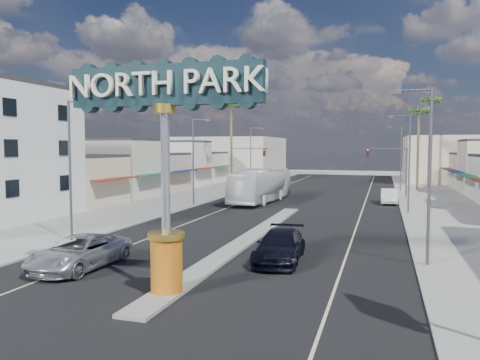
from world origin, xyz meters
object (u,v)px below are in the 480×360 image
Objects in this scene: streetlight_l_near at (72,163)px; streetlight_l_far at (252,154)px; car_parked_right at (389,196)px; city_bus at (261,185)px; gateway_sign at (165,150)px; streetlight_r_mid at (407,158)px; suv_right at (280,246)px; traffic_signal_right at (391,162)px; palm_left_far at (231,110)px; streetlight_r_near at (426,167)px; suv_left at (80,252)px; streetlight_l_mid at (195,157)px; streetlight_r_far at (400,155)px; palm_right_far at (430,106)px; traffic_signal_left at (245,161)px; palm_right_mid at (419,115)px; car_parked_left at (246,196)px.

streetlight_l_far is (0.00, 42.00, 0.00)m from streetlight_l_near.
car_parked_right is 0.37× the size of city_bus.
streetlight_l_near is (-10.43, 8.02, -0.86)m from gateway_sign.
suv_right is (-7.22, -21.04, -4.25)m from streetlight_r_mid.
palm_left_far is at bearing 164.85° from traffic_signal_right.
streetlight_r_near is 29.25m from city_bus.
suv_left is at bearing -122.92° from streetlight_r_mid.
suv_left is at bearing -88.77° from city_bus.
streetlight_r_near is 0.68× the size of city_bus.
streetlight_l_near is 14.33m from suv_right.
suv_left is (-6.03, 2.59, -5.10)m from gateway_sign.
streetlight_l_mid and streetlight_r_far have the same top height.
palm_right_far is (25.43, 52.00, 7.32)m from streetlight_l_near.
car_parked_right is at bearing -19.72° from traffic_signal_left.
streetlight_r_near reaches higher than suv_left.
gateway_sign is 1.02× the size of streetlight_r_near.
city_bus is at bearing 103.40° from suv_right.
streetlight_r_near is at bearing -87.90° from traffic_signal_right.
suv_right is (-7.22, -1.04, -4.25)m from streetlight_r_near.
traffic_signal_left is 0.45× the size of city_bus.
streetlight_l_mid is at bearing 110.42° from gateway_sign.
suv_right is (3.21, 6.98, -5.11)m from gateway_sign.
gateway_sign reaches higher than suv_right.
palm_right_mid is (23.43, 26.00, 5.54)m from streetlight_l_mid.
traffic_signal_right is 14.10m from palm_right_mid.
streetlight_l_near is 2.07× the size of car_parked_left.
suv_left is 30.40m from city_bus.
gateway_sign reaches higher than streetlight_r_near.
palm_right_far is 55.56m from suv_right.
gateway_sign is 1.02× the size of streetlight_l_far.
traffic_signal_left is 39.71m from suv_left.
palm_right_far is at bearing 65.45° from streetlight_r_far.
traffic_signal_right is 8.14m from streetlight_r_far.
streetlight_l_near is 1.00× the size of streetlight_r_mid.
traffic_signal_right is at bearing -98.86° from streetlight_r_far.
suv_right is at bearing -99.53° from streetlight_r_far.
streetlight_r_near is at bearing 20.80° from suv_left.
palm_right_far is 37.02m from car_parked_left.
car_parked_left is at bearing -126.70° from palm_right_far.
traffic_signal_right is 20.59m from palm_right_far.
gateway_sign is 9.23m from suv_right.
streetlight_r_mid is 22.65m from suv_right.
palm_left_far reaches higher than palm_right_mid.
gateway_sign reaches higher than traffic_signal_right.
traffic_signal_left is 39.26m from streetlight_r_near.
car_parked_right is (5.79, 28.52, -0.01)m from suv_right.
streetlight_l_mid is at bearing -136.10° from city_bus.
streetlight_r_mid is at bearing -98.12° from palm_right_far.
streetlight_l_far is 0.74× the size of palm_right_mid.
palm_right_mid is 0.91× the size of city_bus.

